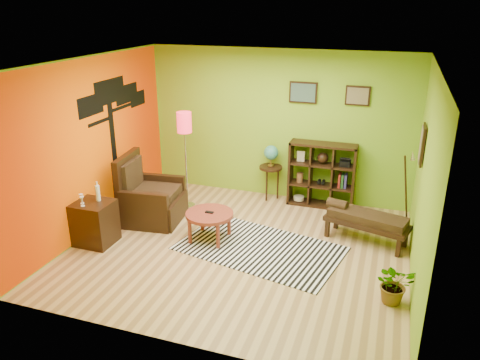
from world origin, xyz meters
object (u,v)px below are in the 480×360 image
(armchair, at_px, (149,201))
(coffee_table, at_px, (210,216))
(bench, at_px, (365,219))
(side_cabinet, at_px, (95,223))
(globe_table, at_px, (271,159))
(cube_shelf, at_px, (322,175))
(potted_plant, at_px, (394,288))
(floor_lamp, at_px, (185,131))

(armchair, bearing_deg, coffee_table, -15.51)
(armchair, height_order, bench, armchair)
(coffee_table, distance_m, side_cabinet, 1.79)
(side_cabinet, height_order, globe_table, globe_table)
(globe_table, height_order, cube_shelf, cube_shelf)
(globe_table, height_order, potted_plant, globe_table)
(globe_table, distance_m, bench, 2.24)
(side_cabinet, xyz_separation_m, bench, (3.98, 1.41, 0.03))
(armchair, distance_m, floor_lamp, 1.36)
(coffee_table, height_order, cube_shelf, cube_shelf)
(floor_lamp, height_order, potted_plant, floor_lamp)
(side_cabinet, bearing_deg, coffee_table, 22.21)
(floor_lamp, xyz_separation_m, bench, (3.21, -0.34, -1.06))
(side_cabinet, height_order, bench, side_cabinet)
(side_cabinet, bearing_deg, floor_lamp, 65.94)
(side_cabinet, relative_size, bench, 0.74)
(side_cabinet, distance_m, globe_table, 3.39)
(side_cabinet, xyz_separation_m, floor_lamp, (0.78, 1.74, 1.09))
(cube_shelf, relative_size, bench, 0.88)
(bench, bearing_deg, side_cabinet, -160.56)
(coffee_table, distance_m, floor_lamp, 1.73)
(coffee_table, bearing_deg, potted_plant, -16.04)
(cube_shelf, bearing_deg, side_cabinet, -140.44)
(floor_lamp, relative_size, globe_table, 1.68)
(bench, bearing_deg, globe_table, 147.32)
(coffee_table, height_order, floor_lamp, floor_lamp)
(floor_lamp, bearing_deg, side_cabinet, -114.06)
(globe_table, bearing_deg, coffee_table, -103.93)
(side_cabinet, bearing_deg, cube_shelf, 39.56)
(armchair, bearing_deg, side_cabinet, -110.88)
(armchair, distance_m, bench, 3.61)
(side_cabinet, height_order, potted_plant, side_cabinet)
(bench, distance_m, potted_plant, 1.63)
(armchair, bearing_deg, globe_table, 41.95)
(side_cabinet, relative_size, floor_lamp, 0.56)
(armchair, bearing_deg, cube_shelf, 29.58)
(coffee_table, bearing_deg, cube_shelf, 52.47)
(coffee_table, height_order, bench, bench)
(armchair, relative_size, bench, 0.85)
(coffee_table, height_order, potted_plant, coffee_table)
(armchair, bearing_deg, potted_plant, -15.88)
(floor_lamp, bearing_deg, globe_table, 32.10)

